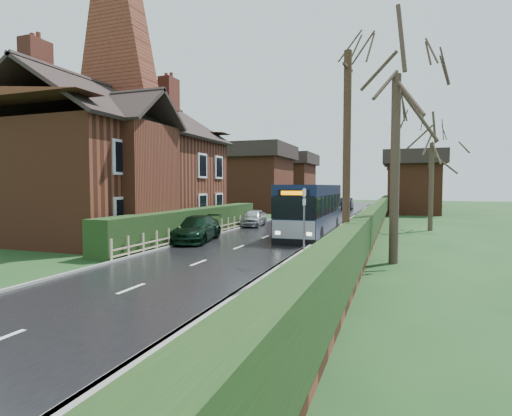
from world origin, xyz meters
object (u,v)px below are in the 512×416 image
at_px(bus, 312,210).
at_px(car_green, 196,229).
at_px(brick_house, 121,161).
at_px(bus_stop_sign, 304,210).
at_px(car_silver, 253,217).
at_px(telegraph_pole, 347,166).

bearing_deg(bus, car_green, -137.00).
distance_m(brick_house, bus_stop_sign, 12.60).
bearing_deg(car_green, bus_stop_sign, -25.11).
relative_size(brick_house, car_silver, 3.99).
bearing_deg(telegraph_pole, car_green, 152.24).
xyz_separation_m(bus_stop_sign, telegraph_pole, (2.32, -4.54, 1.65)).
height_order(bus, car_silver, bus).
distance_m(car_green, telegraph_pole, 10.80).
bearing_deg(bus_stop_sign, car_green, 165.68).
bearing_deg(car_silver, bus_stop_sign, -65.36).
relative_size(brick_house, car_green, 3.20).
height_order(bus, car_green, bus).
distance_m(car_silver, telegraph_pole, 17.05).
relative_size(bus, car_silver, 2.67).
xyz_separation_m(bus, bus_stop_sign, (1.00, -6.53, 0.39)).
height_order(bus_stop_sign, telegraph_pole, telegraph_pole).
bearing_deg(car_green, bus, 33.64).
xyz_separation_m(bus, car_green, (-5.10, -4.93, -0.80)).
distance_m(brick_house, bus, 11.81).
height_order(brick_house, telegraph_pole, brick_house).
height_order(car_silver, telegraph_pole, telegraph_pole).
xyz_separation_m(brick_house, car_silver, (5.93, 6.91, -3.75)).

